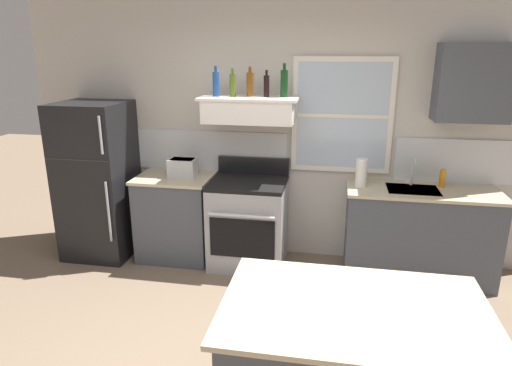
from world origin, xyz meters
name	(u,v)px	position (x,y,z in m)	size (l,w,h in m)	color
back_wall	(281,132)	(0.03, 2.23, 1.35)	(5.40, 0.11, 2.70)	beige
refrigerator	(98,181)	(-1.90, 1.84, 0.84)	(0.70, 0.72, 1.67)	black
counter_left_of_stove	(177,217)	(-1.05, 1.90, 0.46)	(0.79, 0.63, 0.91)	#474C56
toaster	(183,167)	(-0.95, 1.91, 1.01)	(0.30, 0.20, 0.19)	silver
stove_range	(249,222)	(-0.25, 1.86, 0.46)	(0.76, 0.69, 1.09)	#9EA0A5
range_hood_shelf	(250,109)	(-0.25, 1.96, 1.62)	(0.96, 0.52, 0.24)	white
bottle_blue_liqueur	(216,84)	(-0.58, 1.93, 1.87)	(0.07, 0.07, 0.29)	#1E478C
bottle_olive_oil_square	(233,85)	(-0.41, 1.94, 1.86)	(0.06, 0.06, 0.27)	#4C601E
bottle_amber_wine	(250,84)	(-0.25, 1.98, 1.86)	(0.07, 0.07, 0.28)	brown
bottle_balsamic_dark	(267,86)	(-0.09, 1.97, 1.85)	(0.06, 0.06, 0.25)	black
bottle_dark_green_wine	(284,83)	(0.08, 1.99, 1.88)	(0.07, 0.07, 0.32)	#143819
counter_right_with_sink	(418,233)	(1.45, 1.90, 0.46)	(1.43, 0.63, 0.91)	#474C56
sink_faucet	(413,168)	(1.35, 2.00, 1.08)	(0.03, 0.17, 0.28)	silver
paper_towel_roll	(361,173)	(0.86, 1.90, 1.04)	(0.11, 0.11, 0.27)	white
dish_soap_bottle	(442,178)	(1.63, 2.00, 1.00)	(0.06, 0.06, 0.18)	orange
upper_cabinet_right	(473,83)	(1.80, 2.04, 1.90)	(0.64, 0.32, 0.70)	#474C56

